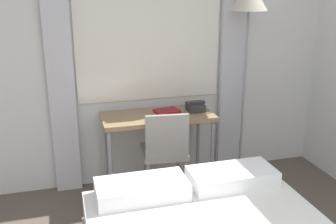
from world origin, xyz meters
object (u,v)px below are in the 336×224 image
at_px(standing_lamp, 249,11).
at_px(desk, 158,123).
at_px(book, 167,111).
at_px(desk_chair, 165,149).
at_px(telephone, 196,107).

bearing_deg(standing_lamp, desk, -178.47).
xyz_separation_m(desk, book, (0.10, 0.04, 0.10)).
xyz_separation_m(desk_chair, telephone, (0.36, 0.20, 0.31)).
xyz_separation_m(telephone, book, (-0.28, 0.03, -0.03)).
bearing_deg(telephone, desk_chair, -150.48).
distance_m(desk_chair, telephone, 0.52).
distance_m(desk_chair, book, 0.37).
height_order(standing_lamp, telephone, standing_lamp).
bearing_deg(book, telephone, -5.18).
relative_size(standing_lamp, telephone, 11.20).
xyz_separation_m(standing_lamp, book, (-0.78, 0.02, -0.90)).
bearing_deg(standing_lamp, book, 178.63).
relative_size(desk_chair, book, 3.43).
relative_size(desk, desk_chair, 1.20).
height_order(standing_lamp, book, standing_lamp).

